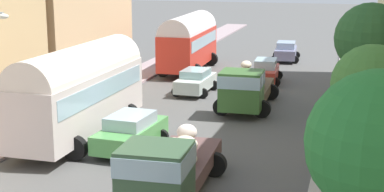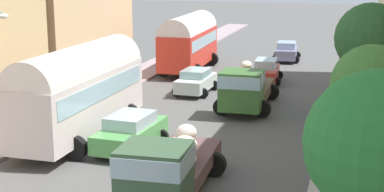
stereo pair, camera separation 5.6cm
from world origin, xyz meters
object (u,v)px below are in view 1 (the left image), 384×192
(cargo_truck_1, at_px, (246,88))
(car_0, at_px, (266,71))
(car_3, at_px, (196,81))
(parked_bus_0, at_px, (80,88))
(parked_bus_1, at_px, (188,40))
(pedestrian_1, at_px, (339,92))
(car_2, at_px, (131,132))
(car_1, at_px, (286,51))
(pedestrian_0, at_px, (352,168))
(cargo_truck_0, at_px, (168,168))

(cargo_truck_1, xyz_separation_m, car_0, (-0.14, 7.64, -0.48))
(car_0, bearing_deg, car_3, -129.55)
(parked_bus_0, height_order, car_3, parked_bus_0)
(cargo_truck_1, height_order, car_0, cargo_truck_1)
(parked_bus_1, xyz_separation_m, pedestrian_1, (10.90, -8.88, -1.27))
(parked_bus_0, bearing_deg, pedestrian_1, 37.39)
(cargo_truck_1, bearing_deg, car_2, -113.73)
(cargo_truck_1, distance_m, car_3, 5.00)
(parked_bus_0, distance_m, car_3, 10.63)
(parked_bus_1, distance_m, cargo_truck_1, 12.06)
(car_1, bearing_deg, pedestrian_0, -78.46)
(cargo_truck_0, distance_m, pedestrian_0, 6.22)
(cargo_truck_0, bearing_deg, cargo_truck_1, 89.33)
(car_1, bearing_deg, car_0, -91.35)
(car_0, relative_size, car_1, 1.04)
(pedestrian_1, bearing_deg, car_3, 167.26)
(parked_bus_1, relative_size, car_3, 2.19)
(cargo_truck_0, bearing_deg, car_1, 89.56)
(car_0, distance_m, car_1, 9.05)
(parked_bus_1, distance_m, pedestrian_0, 23.88)
(cargo_truck_0, distance_m, car_2, 5.96)
(car_0, height_order, pedestrian_0, pedestrian_0)
(parked_bus_1, relative_size, cargo_truck_1, 1.20)
(car_1, bearing_deg, car_3, -105.76)
(cargo_truck_0, height_order, car_0, cargo_truck_0)
(car_0, relative_size, pedestrian_0, 2.32)
(parked_bus_0, xyz_separation_m, car_1, (6.23, 23.58, -1.56))
(car_2, distance_m, car_3, 11.13)
(parked_bus_0, xyz_separation_m, car_0, (6.02, 14.53, -1.56))
(cargo_truck_0, distance_m, car_3, 16.48)
(parked_bus_0, relative_size, pedestrian_1, 5.21)
(cargo_truck_0, xyz_separation_m, cargo_truck_1, (0.15, 12.75, 0.01))
(parked_bus_0, distance_m, cargo_truck_1, 9.30)
(parked_bus_1, distance_m, car_1, 9.05)
(parked_bus_1, distance_m, pedestrian_1, 14.12)
(car_3, xyz_separation_m, pedestrian_1, (8.42, -1.90, 0.24))
(cargo_truck_1, bearing_deg, car_1, 89.74)
(parked_bus_0, xyz_separation_m, pedestrian_0, (11.76, -3.53, -1.34))
(parked_bus_1, height_order, pedestrian_1, parked_bus_1)
(car_3, height_order, pedestrian_1, pedestrian_1)
(parked_bus_1, bearing_deg, car_0, -23.89)
(car_1, distance_m, car_3, 13.88)
(car_0, xyz_separation_m, pedestrian_0, (5.75, -18.06, 0.22))
(parked_bus_0, relative_size, cargo_truck_1, 1.31)
(car_2, bearing_deg, car_0, 77.97)
(parked_bus_1, height_order, car_2, parked_bus_1)
(parked_bus_1, height_order, car_3, parked_bus_1)
(car_3, relative_size, pedestrian_1, 2.19)
(cargo_truck_0, height_order, cargo_truck_1, cargo_truck_1)
(car_0, height_order, car_1, car_0)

